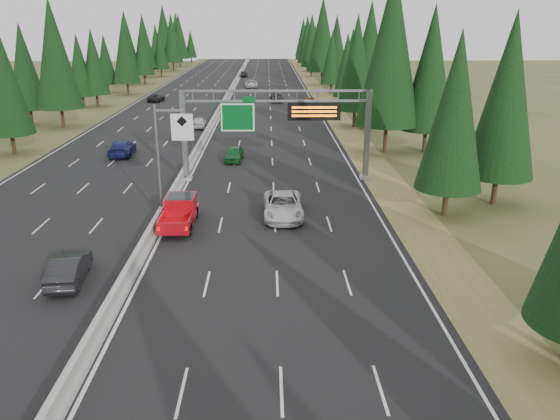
# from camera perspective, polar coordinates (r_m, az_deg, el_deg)

# --- Properties ---
(road) EXTENTS (32.00, 260.00, 0.08)m
(road) POSITION_cam_1_polar(r_m,az_deg,el_deg) (92.97, -6.05, 10.68)
(road) COLOR black
(road) RESTS_ON ground
(shoulder_right) EXTENTS (3.60, 260.00, 0.06)m
(shoulder_right) POSITION_cam_1_polar(r_m,az_deg,el_deg) (93.23, 5.12, 10.72)
(shoulder_right) COLOR olive
(shoulder_right) RESTS_ON ground
(shoulder_left) EXTENTS (3.60, 260.00, 0.06)m
(shoulder_left) POSITION_cam_1_polar(r_m,az_deg,el_deg) (96.07, -16.86, 10.24)
(shoulder_left) COLOR #424922
(shoulder_left) RESTS_ON ground
(median_barrier) EXTENTS (0.70, 260.00, 0.85)m
(median_barrier) POSITION_cam_1_polar(r_m,az_deg,el_deg) (92.92, -6.05, 10.90)
(median_barrier) COLOR gray
(median_barrier) RESTS_ON road
(sign_gantry) EXTENTS (16.75, 0.98, 7.80)m
(sign_gantry) POSITION_cam_1_polar(r_m,az_deg,el_deg) (47.30, 0.38, 9.27)
(sign_gantry) COLOR slate
(sign_gantry) RESTS_ON road
(hov_sign_pole) EXTENTS (2.80, 0.50, 8.00)m
(hov_sign_pole) POSITION_cam_1_polar(r_m,az_deg,el_deg) (38.30, -11.81, 5.75)
(hov_sign_pole) COLOR slate
(hov_sign_pole) RESTS_ON road
(tree_row_right) EXTENTS (12.18, 234.82, 18.87)m
(tree_row_right) POSITION_cam_1_polar(r_m,az_deg,el_deg) (86.38, 8.59, 16.00)
(tree_row_right) COLOR black
(tree_row_right) RESTS_ON ground
(tree_row_left) EXTENTS (12.65, 238.31, 18.98)m
(tree_row_left) POSITION_cam_1_polar(r_m,az_deg,el_deg) (82.79, -22.96, 14.84)
(tree_row_left) COLOR black
(tree_row_left) RESTS_ON ground
(silver_minivan) EXTENTS (2.77, 5.92, 1.64)m
(silver_minivan) POSITION_cam_1_polar(r_m,az_deg,el_deg) (38.83, 0.31, 0.47)
(silver_minivan) COLOR silver
(silver_minivan) RESTS_ON road
(red_pickup) EXTENTS (2.06, 5.78, 1.88)m
(red_pickup) POSITION_cam_1_polar(r_m,az_deg,el_deg) (38.00, -10.39, 0.08)
(red_pickup) COLOR black
(red_pickup) RESTS_ON road
(car_ahead_green) EXTENTS (1.97, 4.24, 1.41)m
(car_ahead_green) POSITION_cam_1_polar(r_m,az_deg,el_deg) (55.21, -4.82, 5.86)
(car_ahead_green) COLOR #145A22
(car_ahead_green) RESTS_ON road
(car_ahead_dkred) EXTENTS (1.80, 4.55, 1.47)m
(car_ahead_dkred) POSITION_cam_1_polar(r_m,az_deg,el_deg) (91.76, 3.12, 11.13)
(car_ahead_dkred) COLOR #4D150B
(car_ahead_dkred) RESTS_ON road
(car_ahead_dkgrey) EXTENTS (2.38, 5.27, 1.50)m
(car_ahead_dkgrey) POSITION_cam_1_polar(r_m,az_deg,el_deg) (98.51, -0.34, 11.70)
(car_ahead_dkgrey) COLOR black
(car_ahead_dkgrey) RESTS_ON road
(car_ahead_white) EXTENTS (2.71, 5.62, 1.54)m
(car_ahead_white) POSITION_cam_1_polar(r_m,az_deg,el_deg) (121.13, -3.01, 13.04)
(car_ahead_white) COLOR silver
(car_ahead_white) RESTS_ON road
(car_ahead_far) EXTENTS (2.20, 4.60, 1.52)m
(car_ahead_far) POSITION_cam_1_polar(r_m,az_deg,el_deg) (145.63, -3.78, 14.00)
(car_ahead_far) COLOR black
(car_ahead_far) RESTS_ON road
(car_onc_near) EXTENTS (2.03, 4.67, 1.49)m
(car_onc_near) POSITION_cam_1_polar(r_m,az_deg,el_deg) (31.32, -21.20, -5.70)
(car_onc_near) COLOR black
(car_onc_near) RESTS_ON road
(car_onc_blue) EXTENTS (2.53, 5.60, 1.59)m
(car_onc_blue) POSITION_cam_1_polar(r_m,az_deg,el_deg) (59.69, -16.18, 6.26)
(car_onc_blue) COLOR navy
(car_onc_blue) RESTS_ON road
(car_onc_white) EXTENTS (1.85, 4.29, 1.44)m
(car_onc_white) POSITION_cam_1_polar(r_m,az_deg,el_deg) (73.81, -8.43, 9.05)
(car_onc_white) COLOR silver
(car_onc_white) RESTS_ON road
(car_onc_far) EXTENTS (2.58, 4.87, 1.30)m
(car_onc_far) POSITION_cam_1_polar(r_m,az_deg,el_deg) (101.11, -12.80, 11.38)
(car_onc_far) COLOR black
(car_onc_far) RESTS_ON road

